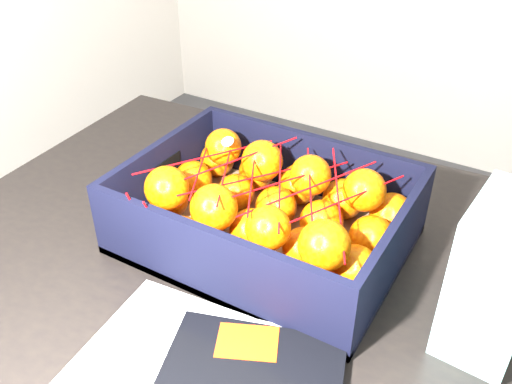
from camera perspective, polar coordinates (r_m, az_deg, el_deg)
The scene contains 5 objects.
table at distance 0.89m, azimuth 4.66°, elevation -12.83°, with size 1.24×0.87×0.75m.
produce_crate at distance 0.85m, azimuth 1.03°, elevation -3.10°, with size 0.41×0.31×0.12m.
clementine_heap at distance 0.84m, azimuth 1.27°, elevation -1.99°, with size 0.39×0.29×0.12m.
mesh_net at distance 0.81m, azimuth 0.25°, elevation 1.08°, with size 0.34×0.27×0.09m.
retail_carton at distance 0.72m, azimuth 23.48°, elevation -7.97°, with size 0.09×0.13×0.20m, color white.
Camera 1 is at (0.12, -0.59, 1.30)m, focal length 39.00 mm.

